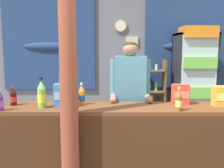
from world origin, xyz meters
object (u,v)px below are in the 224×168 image
Objects in this scene: shopkeeper at (130,90)px; soda_bottle_orange_soda at (82,95)px; bottle_shelf_rack at (152,94)px; soda_bottle_grape_soda at (0,101)px; soda_bottle_cola at (13,97)px; timber_post at (68,79)px; snack_box_choco_powder at (222,96)px; stall_counter at (121,141)px; drink_fridge at (194,75)px; snack_box_biscuit at (63,95)px; snack_box_crackers at (180,94)px; soda_bottle_iced_tea at (179,101)px; soda_bottle_lime_soda at (42,95)px; plastic_lawn_chair at (75,110)px.

shopkeeper is 6.50× the size of soda_bottle_orange_soda.
bottle_shelf_rack reaches higher than soda_bottle_grape_soda.
soda_bottle_grape_soda is at bearing -130.45° from bottle_shelf_rack.
soda_bottle_cola is 0.88× the size of soda_bottle_orange_soda.
snack_box_choco_powder is (1.63, 0.38, -0.23)m from timber_post.
stall_counter is at bearing -103.02° from shopkeeper.
soda_bottle_cola is 0.98× the size of snack_box_choco_powder.
bottle_shelf_rack is 2.09m from snack_box_choco_powder.
timber_post is at bearing -130.24° from drink_fridge.
soda_bottle_orange_soda is (0.07, 0.45, -0.24)m from timber_post.
snack_box_biscuit reaches higher than soda_bottle_cola.
timber_post reaches higher than drink_fridge.
soda_bottle_cola is (-1.87, -1.98, 0.31)m from bottle_shelf_rack.
snack_box_crackers is 0.92× the size of snack_box_biscuit.
soda_bottle_grape_soda is (-1.25, -0.09, 0.45)m from stall_counter.
soda_bottle_iced_tea is at bearing -157.82° from snack_box_choco_powder.
soda_bottle_orange_soda is at bearing 155.94° from stall_counter.
soda_bottle_iced_tea is 1.12× the size of soda_bottle_cola.
soda_bottle_grape_soda is at bearing -159.90° from soda_bottle_orange_soda.
snack_box_choco_powder is (0.53, 0.22, 0.01)m from soda_bottle_iced_tea.
soda_bottle_orange_soda reaches higher than soda_bottle_cola.
soda_bottle_orange_soda is at bearing 81.55° from timber_post.
timber_post is 11.70× the size of snack_box_choco_powder.
stall_counter is 2.49m from drink_fridge.
soda_bottle_lime_soda is 1.50× the size of snack_box_choco_powder.
soda_bottle_iced_tea is at bearing -51.96° from plastic_lawn_chair.
stall_counter reaches higher than plastic_lawn_chair.
soda_bottle_grape_soda is at bearing -106.22° from plastic_lawn_chair.
soda_bottle_orange_soda is at bearing -148.97° from shopkeeper.
soda_bottle_orange_soda is (-0.57, -0.34, -0.01)m from shopkeeper.
bottle_shelf_rack is at bearing 71.65° from shopkeeper.
soda_bottle_cola is at bearing -133.36° from bottle_shelf_rack.
soda_bottle_cola is 0.95× the size of snack_box_crackers.
soda_bottle_grape_soda is (-2.64, -2.10, -0.05)m from drink_fridge.
drink_fridge is 2.99m from soda_bottle_lime_soda.
snack_box_choco_powder is at bearing -38.58° from plastic_lawn_chair.
snack_box_choco_powder is at bearing 6.63° from stall_counter.
plastic_lawn_chair is 3.85× the size of snack_box_choco_powder.
bottle_shelf_rack reaches higher than snack_box_crackers.
bottle_shelf_rack is 3.96× the size of soda_bottle_lime_soda.
drink_fridge is 1.90m from snack_box_choco_powder.
stall_counter is 0.99m from soda_bottle_lime_soda.
shopkeeper is 7.05× the size of snack_box_crackers.
soda_bottle_lime_soda is 1.55m from snack_box_crackers.
soda_bottle_grape_soda is at bearing -174.58° from snack_box_choco_powder.
soda_bottle_cola is at bearing 172.20° from soda_bottle_iced_tea.
stall_counter is 0.73m from shopkeeper.
stall_counter is 1.22m from snack_box_choco_powder.
stall_counter is 11.39× the size of soda_bottle_grape_soda.
stall_counter is 1.62× the size of shopkeeper.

